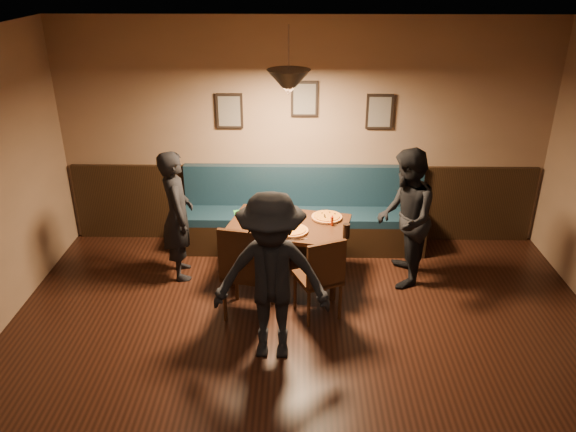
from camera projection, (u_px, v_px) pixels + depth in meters
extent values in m
plane|color=silver|center=(312.00, 71.00, 3.10)|extent=(7.00, 7.00, 0.00)
plane|color=#8C704F|center=(304.00, 135.00, 6.86)|extent=(6.00, 0.00, 6.00)
cube|color=black|center=(303.00, 203.00, 7.21)|extent=(5.88, 0.06, 1.00)
cube|color=black|center=(230.00, 111.00, 6.72)|extent=(0.32, 0.04, 0.42)
cube|color=black|center=(304.00, 99.00, 6.65)|extent=(0.32, 0.04, 0.42)
cube|color=black|center=(379.00, 112.00, 6.69)|extent=(0.32, 0.04, 0.42)
cone|color=black|center=(289.00, 82.00, 5.55)|extent=(0.44, 0.44, 0.25)
cube|color=black|center=(289.00, 251.00, 6.34)|extent=(1.44, 1.09, 0.69)
imported|color=black|center=(177.00, 215.00, 6.26)|extent=(0.50, 0.63, 1.51)
imported|color=black|center=(405.00, 218.00, 6.12)|extent=(0.68, 0.83, 1.56)
imported|color=black|center=(272.00, 278.00, 4.93)|extent=(1.07, 0.64, 1.62)
cylinder|color=gold|center=(256.00, 218.00, 6.29)|extent=(0.37, 0.37, 0.04)
cylinder|color=orange|center=(293.00, 230.00, 6.00)|extent=(0.39, 0.39, 0.04)
cylinder|color=orange|center=(327.00, 217.00, 6.31)|extent=(0.45, 0.45, 0.04)
cylinder|color=black|center=(346.00, 231.00, 5.86)|extent=(0.09, 0.09, 0.16)
cylinder|color=#A12305|center=(332.00, 220.00, 6.13)|extent=(0.03, 0.03, 0.13)
cube|color=#1F772A|center=(240.00, 212.00, 6.47)|extent=(0.16, 0.16, 0.01)
cube|color=#207A36|center=(241.00, 235.00, 5.94)|extent=(0.16, 0.16, 0.01)
cube|color=silver|center=(290.00, 240.00, 5.84)|extent=(0.20, 0.07, 0.00)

